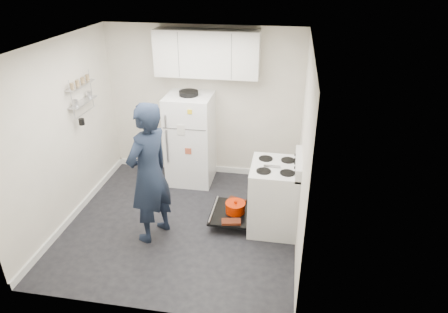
% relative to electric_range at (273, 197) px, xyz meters
% --- Properties ---
extents(room, '(3.21, 3.21, 2.51)m').
position_rel_electric_range_xyz_m(room, '(-1.29, -0.12, 0.74)').
color(room, black).
rests_on(room, ground).
extents(electric_range, '(0.66, 0.76, 1.10)m').
position_rel_electric_range_xyz_m(electric_range, '(0.00, 0.00, 0.00)').
color(electric_range, silver).
rests_on(electric_range, ground).
extents(open_oven_door, '(0.55, 0.73, 0.22)m').
position_rel_electric_range_xyz_m(open_oven_door, '(-0.56, 0.00, -0.28)').
color(open_oven_door, black).
rests_on(open_oven_door, ground).
extents(refrigerator, '(0.72, 0.74, 1.56)m').
position_rel_electric_range_xyz_m(refrigerator, '(-1.43, 1.10, 0.28)').
color(refrigerator, white).
rests_on(refrigerator, ground).
extents(upper_cabinets, '(1.60, 0.33, 0.70)m').
position_rel_electric_range_xyz_m(upper_cabinets, '(-1.16, 1.28, 1.63)').
color(upper_cabinets, silver).
rests_on(upper_cabinets, room).
extents(wall_shelf_rack, '(0.14, 0.60, 0.61)m').
position_rel_electric_range_xyz_m(wall_shelf_rack, '(-2.78, 0.34, 1.21)').
color(wall_shelf_rack, '#B2B2B7').
rests_on(wall_shelf_rack, room).
extents(person, '(0.69, 0.81, 1.89)m').
position_rel_electric_range_xyz_m(person, '(-1.56, -0.48, 0.48)').
color(person, '#151E30').
rests_on(person, ground).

